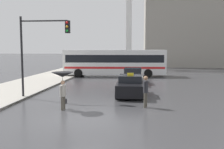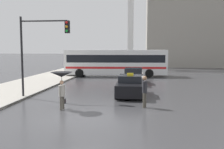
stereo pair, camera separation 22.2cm
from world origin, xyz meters
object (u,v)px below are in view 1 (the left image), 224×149
at_px(taxi, 130,86).
at_px(city_bus, 115,62).
at_px(sedan_red, 133,77).
at_px(pedestrian_man, 146,89).
at_px(monument_cross, 129,4).
at_px(traffic_light, 41,42).
at_px(pedestrian_with_umbrella, 63,79).

distance_m(taxi, city_bus, 13.18).
relative_size(sedan_red, pedestrian_man, 2.45).
distance_m(taxi, monument_cross, 27.43).
distance_m(city_bus, traffic_light, 15.05).
bearing_deg(pedestrian_man, monument_cross, -153.68).
height_order(sedan_red, pedestrian_with_umbrella, pedestrian_with_umbrella).
bearing_deg(traffic_light, pedestrian_man, -16.56).
bearing_deg(city_bus, pedestrian_man, -172.64).
distance_m(sedan_red, pedestrian_man, 9.93).
relative_size(taxi, traffic_light, 0.75).
distance_m(pedestrian_man, monument_cross, 30.73).
bearing_deg(taxi, sedan_red, -90.23).
bearing_deg(taxi, pedestrian_with_umbrella, 52.80).
bearing_deg(traffic_light, taxi, 15.14).
height_order(taxi, pedestrian_with_umbrella, pedestrian_with_umbrella).
bearing_deg(sedan_red, pedestrian_with_umbrella, 72.10).
bearing_deg(traffic_light, sedan_red, 53.45).
xyz_separation_m(taxi, pedestrian_man, (0.97, -3.58, 0.38)).
height_order(sedan_red, traffic_light, traffic_light).
bearing_deg(sedan_red, city_bus, -70.68).
height_order(pedestrian_with_umbrella, traffic_light, traffic_light).
bearing_deg(traffic_light, monument_cross, 80.16).
bearing_deg(pedestrian_with_umbrella, monument_cross, 13.02).
bearing_deg(city_bus, monument_cross, -9.26).
bearing_deg(pedestrian_man, traffic_light, -84.30).
relative_size(taxi, pedestrian_with_umbrella, 1.96).
bearing_deg(traffic_light, city_bus, 76.42).
xyz_separation_m(city_bus, monument_cross, (1.20, 12.61, 8.86)).
xyz_separation_m(traffic_light, monument_cross, (4.70, 27.12, 6.86)).
height_order(taxi, traffic_light, traffic_light).
bearing_deg(monument_cross, traffic_light, -99.84).
relative_size(pedestrian_with_umbrella, monument_cross, 0.11).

